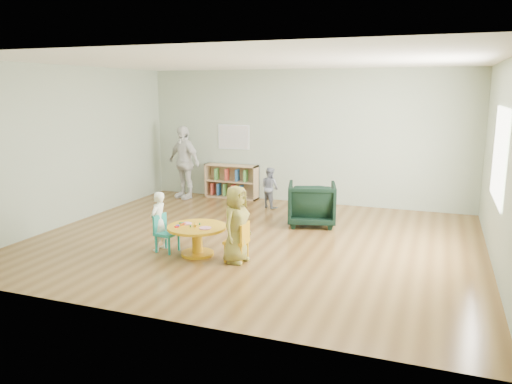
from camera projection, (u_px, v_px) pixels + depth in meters
room at (255, 122)px, 7.66m from camera, size 7.10×7.00×2.80m
activity_table at (197, 235)px, 7.28m from camera, size 0.87×0.87×0.48m
kid_chair_left at (165, 232)px, 7.44m from camera, size 0.33×0.33×0.56m
kid_chair_right at (239, 240)px, 7.01m from camera, size 0.30×0.30×0.56m
bookshelf at (232, 181)px, 11.15m from camera, size 1.20×0.30×0.75m
alphabet_poster at (234, 137)px, 11.06m from camera, size 0.74×0.01×0.54m
armchair at (312, 204)px, 8.89m from camera, size 1.01×1.02×0.77m
child_left at (158, 221)px, 7.47m from camera, size 0.22×0.33×0.90m
child_right at (236, 224)px, 6.93m from camera, size 0.43×0.58×1.09m
toddler at (270, 188)px, 10.18m from camera, size 0.51×0.48×0.84m
adult_caretaker at (184, 162)px, 11.04m from camera, size 1.02×0.71×1.61m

